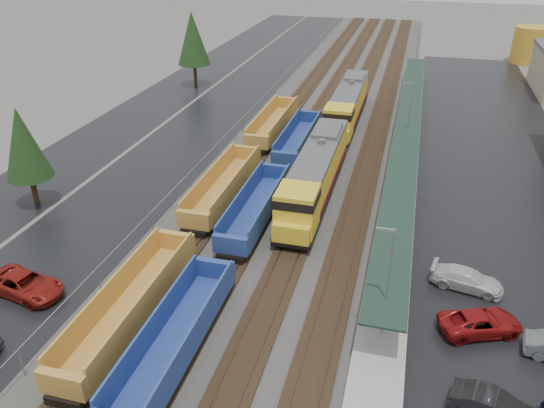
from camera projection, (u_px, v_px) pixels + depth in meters
The scene contains 18 objects.
ballast_strip at pixel (332, 118), 68.35m from camera, with size 20.00×160.00×0.08m, color #302D2B.
trackbed at pixel (332, 118), 68.30m from camera, with size 14.60×160.00×0.22m.
west_parking_lot at pixel (223, 109), 71.80m from camera, with size 10.00×160.00×0.02m, color black.
west_road at pixel (155, 103), 74.09m from camera, with size 9.00×160.00×0.02m, color black.
east_commuter_lot at pixel (496, 165), 55.51m from camera, with size 16.00×100.00×0.02m, color black.
station_platform at pixel (405, 149), 57.35m from camera, with size 3.00×80.00×8.00m.
chainlink_fence at pixel (258, 104), 68.46m from camera, with size 0.08×160.04×2.02m.
tree_west_near at pixel (23, 143), 45.12m from camera, with size 3.96×3.96×9.00m.
tree_west_far at pixel (193, 38), 78.78m from camera, with size 4.84×4.84×11.00m.
locomotive_lead at pixel (315, 175), 47.40m from camera, with size 3.13×20.62×4.67m.
locomotive_trail at pixel (347, 105), 65.27m from camera, with size 3.13×20.62×4.67m.
well_string_yellow at pixel (131, 305), 33.36m from camera, with size 2.80×84.86×2.48m.
well_string_blue at pixel (175, 339), 30.66m from camera, with size 2.75×79.76×2.43m.
storage_tank at pixel (531, 45), 93.67m from camera, with size 6.26×6.26×6.26m, color gold.
parked_car_west_c at pixel (25, 284), 35.95m from camera, with size 5.61×2.59×1.56m, color maroon.
parked_car_east_a at pixel (495, 407), 26.94m from camera, with size 4.44×1.55×1.46m, color black.
parked_car_east_b at pixel (480, 323), 32.65m from camera, with size 5.07×2.34×1.41m, color maroon.
parked_car_east_c at pixel (467, 279), 36.57m from camera, with size 4.89×1.99×1.42m, color silver.
Camera 1 is at (9.46, -5.25, 22.59)m, focal length 35.00 mm.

